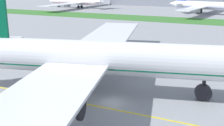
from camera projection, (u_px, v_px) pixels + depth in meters
ground_plane at (113, 102)px, 47.27m from camera, size 600.00×600.00×0.00m
apron_taxi_line at (106, 108)px, 45.09m from camera, size 280.00×0.36×0.01m
grass_median_strip at (202, 21)px, 143.42m from camera, size 320.00×24.00×0.10m
airliner_foreground at (90, 58)px, 49.74m from camera, size 58.00×93.52×18.87m
parked_airliner_far_left at (77, 2)px, 215.95m from camera, size 50.46×82.15×13.37m
parked_airliner_far_centre at (203, 6)px, 174.10m from camera, size 43.90×69.39×15.46m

